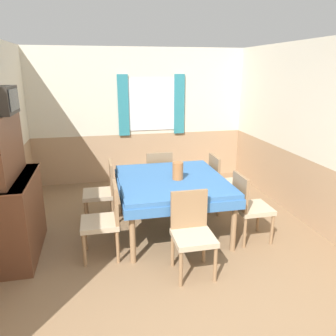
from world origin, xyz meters
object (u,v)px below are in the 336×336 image
Objects in this scene: chair_left_near at (105,218)px; chair_head_near at (192,230)px; chair_right_near at (249,205)px; sideboard at (13,199)px; chair_right_far at (222,181)px; vase at (178,171)px; dining_table at (172,185)px; tv at (0,100)px; chair_left_far at (103,190)px; chair_head_window at (158,175)px.

chair_left_near is 1.00× the size of chair_head_near.
chair_right_near is 0.53× the size of sideboard.
chair_right_far is 3.91× the size of vase.
sideboard is at bearing -173.82° from dining_table.
dining_table is at bearing 5.00° from tv.
sideboard reaches higher than chair_head_near.
tv is (-1.97, 0.83, 1.37)m from chair_head_near.
vase reaches higher than dining_table.
chair_right_far is at bearing 31.98° from vase.
chair_right_far is 3.26m from tv.
vase is (0.07, -0.05, 0.22)m from dining_table.
sideboard is at bearing -175.45° from vase.
chair_left_near is 1.11m from sideboard.
chair_right_near is 1.00× the size of chair_head_near.
chair_right_near is at bearing -5.26° from sideboard.
chair_right_far is 1.08m from vase.
chair_left_far is 1.81× the size of tv.
chair_head_window is 1.00× the size of chair_head_near.
chair_head_window is at bearing -119.32° from chair_right_far.
tv is at bearing -77.28° from chair_right_far.
tv reaches higher than chair_left_near.
chair_head_near is at bearing -94.37° from vase.
dining_table is at bearing -117.48° from chair_right_near.
sideboard is (-1.05, 0.27, 0.23)m from chair_left_near.
chair_left_far and chair_head_window have the same top height.
chair_right_far is 1.81× the size of tv.
chair_right_far is 1.74m from chair_head_near.
chair_left_far reaches higher than dining_table.
chair_head_window reaches higher than dining_table.
chair_right_near is 1.03m from vase.
chair_right_far is (1.84, 0.00, 0.00)m from chair_left_far.
chair_left_far is at bearing -58.02° from chair_head_near.
sideboard is (-1.97, -1.21, 0.23)m from chair_head_window.
chair_right_near is at bearing -6.08° from tv.
tv is at bearing 85.34° from sideboard.
chair_right_near and chair_head_near have the same top height.
chair_left_far is 1.84m from tv.
chair_left_far is 1.28m from sideboard.
chair_right_far is at bearing -62.52° from chair_left_near.
chair_head_near is at bearing -31.98° from chair_right_far.
dining_table is 1.98m from sideboard.
chair_head_window is at bearing -60.68° from chair_left_far.
chair_left_near is at bearing -16.41° from tv.
tv reaches higher than chair_head_window.
chair_left_far is at bearing 31.97° from tv.
chair_head_window and chair_head_near have the same top height.
vase reaches higher than chair_head_window.
chair_right_near is 1.00× the size of chair_head_window.
dining_table is 1.05m from chair_right_near.
chair_left_far is at bearing -90.00° from chair_right_far.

